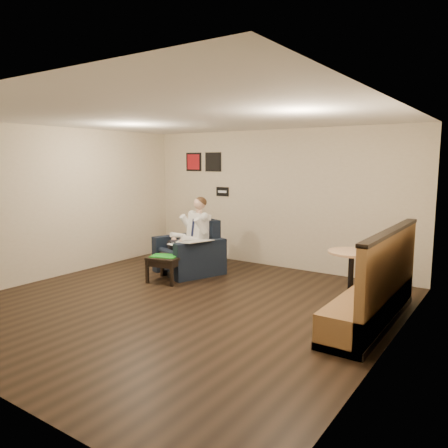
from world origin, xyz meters
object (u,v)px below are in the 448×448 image
Objects in this scene: side_table at (167,269)px; green_folder at (164,256)px; seated_man at (183,238)px; armchair at (189,247)px; coffee_mug at (179,253)px; smartphone at (173,254)px; cafe_table at (351,279)px; banquette at (371,277)px.

green_folder is (-0.03, -0.03, 0.24)m from side_table.
seated_man is at bearing 99.52° from side_table.
side_table is (0.05, -0.70, -0.28)m from armchair.
coffee_mug reaches higher than smartphone.
coffee_mug is 0.15m from smartphone.
cafe_table reaches higher than smartphone.
armchair is 10.88× the size of coffee_mug.
smartphone is at bearing 77.22° from green_folder.
side_table is 0.23× the size of banquette.
green_folder reaches higher than side_table.
cafe_table is at bearing 18.65° from seated_man.
coffee_mug is at bearing -38.24° from seated_man.
banquette reaches higher than coffee_mug.
seated_man is at bearing 104.73° from smartphone.
seated_man is 0.57× the size of banquette.
banquette is (3.49, -0.17, 0.13)m from coffee_mug.
cafe_table reaches higher than coffee_mug.
banquette is 2.92× the size of cafe_table.
seated_man is at bearing 121.31° from coffee_mug.
smartphone is (0.04, 0.20, -0.00)m from green_folder.
side_table is at bearing -135.13° from coffee_mug.
coffee_mug is (0.18, 0.18, 0.04)m from green_folder.
armchair is at bearing 94.04° from side_table.
banquette is (3.67, 0.02, 0.17)m from green_folder.
cafe_table is (3.20, 0.30, -0.04)m from smartphone.
armchair is 1.25× the size of cafe_table.
coffee_mug is at bearing -7.10° from smartphone.
green_folder is 0.26m from coffee_mug.
side_table is 5.79× the size of coffee_mug.
green_folder is at bearing -62.90° from seated_man.
smartphone is at bearing 174.08° from coffee_mug.
seated_man is 0.48m from smartphone.
side_table is 0.29m from smartphone.
armchair is 0.43× the size of banquette.
seated_man reaches higher than coffee_mug.
armchair is 3.28m from cafe_table.
coffee_mug is at bearing 177.25° from banquette.
armchair is at bearing 90.00° from seated_man.
seated_man is 2.49× the size of side_table.
banquette is at bearing -48.58° from cafe_table.
banquette reaches higher than cafe_table.
banquette reaches higher than green_folder.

